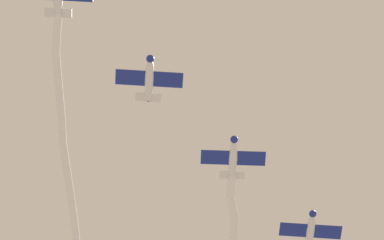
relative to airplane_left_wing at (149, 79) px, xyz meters
name	(u,v)px	position (x,y,z in m)	size (l,w,h in m)	color
smoke_trail_lead	(70,176)	(3.45, -12.18, 0.57)	(13.64, 29.66, 2.98)	white
airplane_left_wing	(149,79)	(0.00, 0.00, 0.00)	(6.17, 4.73, 1.53)	silver
airplane_right_wing	(233,158)	(-10.08, -4.55, 0.25)	(6.15, 4.73, 1.53)	silver
smoke_trail_right_wing	(234,238)	(-13.90, -13.08, 1.36)	(7.68, 13.64, 3.59)	white
airplane_slot	(310,231)	(-20.16, -9.09, 0.50)	(6.17, 4.73, 1.53)	silver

